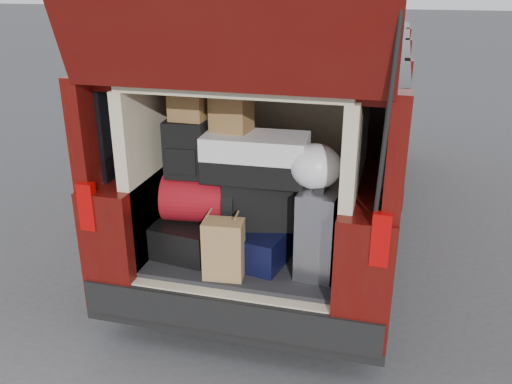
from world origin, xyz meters
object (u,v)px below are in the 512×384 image
at_px(navy_hardshell, 258,241).
at_px(backpack, 185,150).
at_px(black_soft_case, 258,201).
at_px(black_hardshell, 193,233).
at_px(red_duffel, 201,198).
at_px(twotone_duffel, 256,157).
at_px(silver_roller, 320,230).
at_px(kraft_bag, 224,249).

height_order(navy_hardshell, backpack, backpack).
relative_size(black_soft_case, backpack, 1.24).
bearing_deg(black_hardshell, red_duffel, 0.30).
xyz_separation_m(red_duffel, twotone_duffel, (0.37, 0.01, 0.31)).
bearing_deg(backpack, twotone_duffel, 1.61).
height_order(black_hardshell, black_soft_case, black_soft_case).
distance_m(black_hardshell, backpack, 0.62).
xyz_separation_m(silver_roller, kraft_bag, (-0.56, -0.23, -0.09)).
distance_m(black_hardshell, black_soft_case, 0.54).
distance_m(backpack, twotone_duffel, 0.46).
bearing_deg(kraft_bag, backpack, 135.59).
relative_size(red_duffel, twotone_duffel, 0.76).
distance_m(navy_hardshell, red_duffel, 0.47).
distance_m(navy_hardshell, kraft_bag, 0.35).
bearing_deg(backpack, red_duffel, 24.18).
bearing_deg(red_duffel, navy_hardshell, -6.66).
relative_size(silver_roller, backpack, 1.52).
distance_m(black_hardshell, kraft_bag, 0.47).
relative_size(kraft_bag, red_duffel, 0.77).
xyz_separation_m(backpack, twotone_duffel, (0.45, 0.05, -0.03)).
bearing_deg(twotone_duffel, navy_hardshell, -31.37).
height_order(navy_hardshell, silver_roller, silver_roller).
distance_m(black_hardshell, silver_roller, 0.91).
bearing_deg(navy_hardshell, silver_roller, 0.20).
relative_size(silver_roller, twotone_duffel, 0.86).
bearing_deg(navy_hardshell, backpack, -164.37).
bearing_deg(black_hardshell, navy_hardshell, 6.50).
distance_m(navy_hardshell, twotone_duffel, 0.58).
bearing_deg(kraft_bag, twotone_duffel, 63.46).
distance_m(black_hardshell, twotone_duffel, 0.74).
relative_size(black_hardshell, twotone_duffel, 0.86).
bearing_deg(kraft_bag, black_soft_case, 63.33).
bearing_deg(backpack, black_soft_case, 4.54).
bearing_deg(black_hardshell, twotone_duffel, 7.67).
xyz_separation_m(black_hardshell, kraft_bag, (0.33, -0.32, 0.08)).
xyz_separation_m(black_hardshell, backpack, (-0.00, -0.05, 0.61)).
bearing_deg(red_duffel, silver_roller, -11.91).
height_order(navy_hardshell, red_duffel, red_duffel).
xyz_separation_m(black_hardshell, red_duffel, (0.08, -0.01, 0.27)).
relative_size(black_soft_case, twotone_duffel, 0.70).
relative_size(red_duffel, backpack, 1.34).
relative_size(silver_roller, kraft_bag, 1.47).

